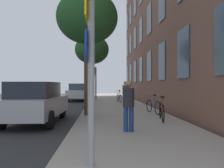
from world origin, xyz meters
TOP-DOWN VIEW (x-y plane):
  - ground_plane at (-2.40, 15.00)m, footprint 41.80×41.80m
  - road_asphalt at (-4.50, 15.00)m, footprint 7.00×38.00m
  - sidewalk at (1.10, 15.00)m, footprint 4.20×38.00m
  - sign_post at (-0.25, 3.10)m, footprint 0.16×0.60m
  - traffic_light at (-0.62, 21.49)m, footprint 0.43×0.24m
  - tree_near at (-0.67, 9.43)m, footprint 2.84×2.84m
  - tree_far at (-0.70, 15.69)m, footprint 2.55×2.55m
  - bicycle_0 at (2.34, 7.70)m, footprint 0.49×1.72m
  - bicycle_1 at (2.52, 9.78)m, footprint 0.47×1.61m
  - bicycle_2 at (1.44, 16.52)m, footprint 0.42×1.77m
  - pedestrian_0 at (0.78, 5.78)m, footprint 0.48×0.48m
  - pedestrian_1 at (1.48, 12.63)m, footprint 0.50×0.50m
  - car_0 at (-2.60, 8.03)m, footprint 1.91×4.03m
  - car_1 at (-2.03, 19.95)m, footprint 2.03×4.36m
  - car_2 at (-2.38, 26.59)m, footprint 2.01×4.32m

SIDE VIEW (x-z plane):
  - ground_plane at x=-2.40m, z-range 0.00..0.00m
  - road_asphalt at x=-4.50m, z-range 0.00..0.01m
  - sidewalk at x=1.10m, z-range 0.00..0.12m
  - bicycle_1 at x=2.52m, z-range 0.02..0.95m
  - bicycle_0 at x=2.34m, z-range 0.01..0.98m
  - bicycle_2 at x=1.44m, z-range 0.01..1.00m
  - car_0 at x=-2.60m, z-range 0.03..1.65m
  - car_2 at x=-2.38m, z-range 0.03..1.65m
  - car_1 at x=-2.03m, z-range 0.03..1.65m
  - pedestrian_0 at x=0.78m, z-range 0.23..1.76m
  - pedestrian_1 at x=1.48m, z-range 0.24..1.86m
  - sign_post at x=-0.25m, z-range 0.35..3.71m
  - traffic_light at x=-0.62m, z-range 0.73..3.94m
  - tree_far at x=-0.70m, z-range 1.56..6.70m
  - tree_near at x=-0.67m, z-range 1.73..7.46m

